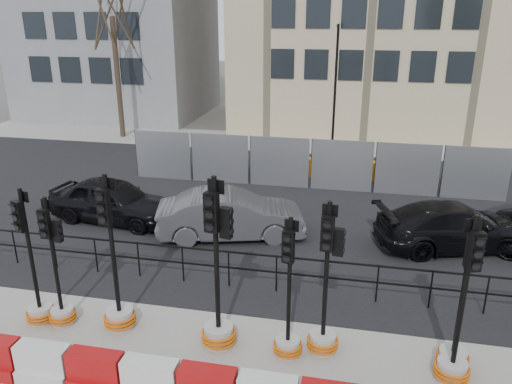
% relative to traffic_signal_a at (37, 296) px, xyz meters
% --- Properties ---
extents(ground, '(120.00, 120.00, 0.00)m').
position_rel_traffic_signal_a_xyz_m(ground, '(4.93, 1.11, -0.65)').
color(ground, '#51514C').
rests_on(ground, ground).
extents(road, '(40.00, 14.00, 0.03)m').
position_rel_traffic_signal_a_xyz_m(road, '(4.93, 8.11, -0.64)').
color(road, black).
rests_on(road, ground).
extents(sidewalk_far, '(40.00, 4.00, 0.02)m').
position_rel_traffic_signal_a_xyz_m(sidewalk_far, '(4.93, 17.11, -0.64)').
color(sidewalk_far, gray).
rests_on(sidewalk_far, ground).
extents(building_grey, '(11.00, 9.06, 14.00)m').
position_rel_traffic_signal_a_xyz_m(building_grey, '(-9.07, 23.10, 6.35)').
color(building_grey, gray).
rests_on(building_grey, ground).
extents(kerb_railing, '(18.00, 0.04, 1.00)m').
position_rel_traffic_signal_a_xyz_m(kerb_railing, '(4.93, 2.31, 0.03)').
color(kerb_railing, black).
rests_on(kerb_railing, ground).
extents(heras_fencing, '(14.33, 1.72, 2.00)m').
position_rel_traffic_signal_a_xyz_m(heras_fencing, '(4.92, 10.91, 0.03)').
color(heras_fencing, '#989BA0').
rests_on(heras_fencing, ground).
extents(lamp_post_far, '(0.12, 0.56, 6.00)m').
position_rel_traffic_signal_a_xyz_m(lamp_post_far, '(5.43, 16.09, 2.57)').
color(lamp_post_far, black).
rests_on(lamp_post_far, ground).
extents(tree_bare_far, '(2.00, 2.00, 9.00)m').
position_rel_traffic_signal_a_xyz_m(tree_bare_far, '(-6.07, 16.61, 6.00)').
color(tree_bare_far, '#473828').
rests_on(tree_bare_far, ground).
extents(traffic_signal_a, '(0.62, 0.62, 3.16)m').
position_rel_traffic_signal_a_xyz_m(traffic_signal_a, '(0.00, 0.00, 0.00)').
color(traffic_signal_a, '#B9B8B4').
rests_on(traffic_signal_a, ground).
extents(traffic_signal_b, '(0.59, 0.59, 2.99)m').
position_rel_traffic_signal_a_xyz_m(traffic_signal_b, '(0.52, 0.06, 0.06)').
color(traffic_signal_b, '#B9B8B4').
rests_on(traffic_signal_b, ground).
extents(traffic_signal_c, '(0.69, 0.69, 3.53)m').
position_rel_traffic_signal_a_xyz_m(traffic_signal_c, '(1.82, 0.17, 0.07)').
color(traffic_signal_c, '#B9B8B4').
rests_on(traffic_signal_c, ground).
extents(traffic_signal_d, '(0.73, 0.73, 3.69)m').
position_rel_traffic_signal_a_xyz_m(traffic_signal_d, '(4.12, 0.01, 0.23)').
color(traffic_signal_d, '#B9B8B4').
rests_on(traffic_signal_d, ground).
extents(traffic_signal_e, '(0.59, 0.59, 3.00)m').
position_rel_traffic_signal_a_xyz_m(traffic_signal_e, '(5.55, -0.01, -0.03)').
color(traffic_signal_e, '#B9B8B4').
rests_on(traffic_signal_e, ground).
extents(traffic_signal_f, '(0.64, 0.64, 3.26)m').
position_rel_traffic_signal_a_xyz_m(traffic_signal_f, '(6.24, 0.26, 0.12)').
color(traffic_signal_f, '#B9B8B4').
rests_on(traffic_signal_f, ground).
extents(traffic_signal_g, '(0.66, 0.66, 3.35)m').
position_rel_traffic_signal_a_xyz_m(traffic_signal_g, '(8.66, -0.11, 0.04)').
color(traffic_signal_g, '#B9B8B4').
rests_on(traffic_signal_g, ground).
extents(traffic_signal_h, '(0.63, 0.63, 3.17)m').
position_rel_traffic_signal_a_xyz_m(traffic_signal_h, '(8.73, 0.26, 0.00)').
color(traffic_signal_h, '#B9B8B4').
rests_on(traffic_signal_h, ground).
extents(car_a, '(2.76, 4.64, 1.43)m').
position_rel_traffic_signal_a_xyz_m(car_a, '(-1.07, 5.64, 0.06)').
color(car_a, black).
rests_on(car_a, ground).
extents(car_b, '(3.83, 5.22, 1.46)m').
position_rel_traffic_signal_a_xyz_m(car_b, '(3.04, 5.20, 0.07)').
color(car_b, '#4B4B50').
rests_on(car_b, ground).
extents(car_c, '(4.54, 5.70, 1.34)m').
position_rel_traffic_signal_a_xyz_m(car_c, '(9.60, 5.84, 0.02)').
color(car_c, black).
rests_on(car_c, ground).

